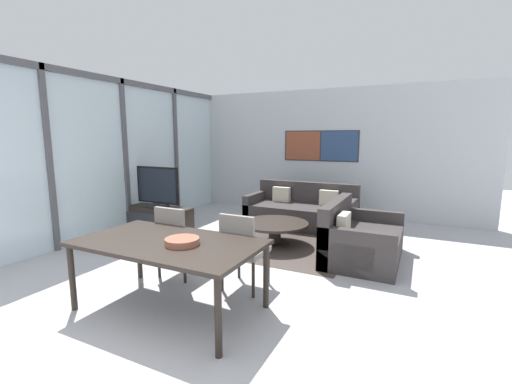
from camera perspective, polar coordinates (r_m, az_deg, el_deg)
The scene contains 13 objects.
ground_plane at distance 3.26m, azimuth -22.04°, elevation -23.89°, with size 24.00×24.00×0.00m, color #B2B2B7.
wall_back at distance 7.92m, azimuth 10.73°, elevation 6.52°, with size 6.92×0.09×2.80m.
window_wall_left at distance 6.91m, azimuth -21.14°, elevation 6.77°, with size 0.07×5.86×2.80m.
area_rug at distance 5.71m, azimuth 3.11°, elevation -8.63°, with size 2.42×1.92×0.01m.
tv_console at distance 6.77m, azimuth -15.88°, elevation -4.23°, with size 1.34×0.43×0.44m.
television at distance 6.66m, azimuth -16.10°, elevation 0.74°, with size 0.96×0.20×0.76m.
sofa_main at distance 6.89m, azimuth 7.66°, elevation -3.28°, with size 2.09×0.97×0.84m.
sofa_side at distance 5.19m, azimuth 16.58°, elevation -7.74°, with size 0.97×1.47×0.84m.
coffee_table at distance 5.63m, azimuth 3.14°, elevation -5.96°, with size 1.10×1.10×0.37m.
dining_table at distance 3.58m, azimuth -14.38°, elevation -8.82°, with size 1.86×1.03×0.72m.
dining_chair_left at distance 4.40m, azimuth -13.03°, elevation -7.31°, with size 0.46×0.46×0.91m.
dining_chair_centre at distance 3.93m, azimuth -2.30°, elevation -9.09°, with size 0.46×0.46×0.91m.
fruit_bowl at distance 3.40m, azimuth -12.20°, elevation -7.97°, with size 0.33×0.33×0.06m.
Camera 1 is at (2.12, -1.77, 1.74)m, focal length 24.00 mm.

